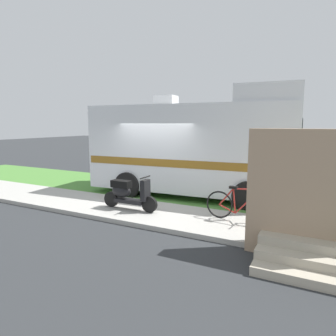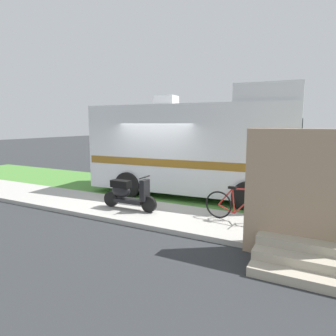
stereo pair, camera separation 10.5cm
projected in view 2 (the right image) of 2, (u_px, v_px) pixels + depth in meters
ground_plane at (154, 203)px, 9.50m from camera, size 80.00×80.00×0.00m
sidewalk at (132, 210)px, 8.44m from camera, size 24.00×2.00×0.12m
grass_strip at (175, 192)px, 10.81m from camera, size 24.00×3.40×0.08m
motorhome_rv at (196, 147)px, 10.15m from camera, size 6.86×3.09×3.58m
scooter at (127, 193)px, 8.30m from camera, size 1.70×0.50×0.97m
bicycle at (240, 206)px, 7.22m from camera, size 1.79×0.52×0.90m
pickup_truck_near at (180, 153)px, 15.79m from camera, size 5.27×2.12×1.74m
porch_steps at (301, 210)px, 5.32m from camera, size 2.00×1.26×2.40m
bottle_green at (308, 238)px, 5.98m from camera, size 0.07×0.07×0.25m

